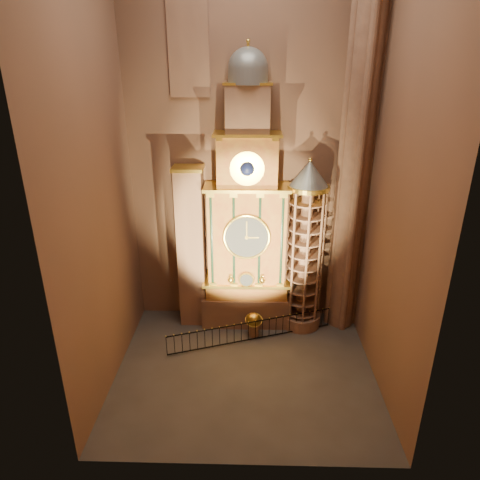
{
  "coord_description": "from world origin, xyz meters",
  "views": [
    {
      "loc": [
        0.21,
        -19.01,
        15.59
      ],
      "look_at": [
        -0.36,
        3.0,
        6.52
      ],
      "focal_mm": 32.0,
      "sensor_mm": 36.0,
      "label": 1
    }
  ],
  "objects_px": {
    "portrait_tower": "(191,248)",
    "celestial_globe": "(254,322)",
    "stair_turret": "(305,249)",
    "iron_railing": "(252,331)",
    "astronomical_clock": "(247,225)"
  },
  "relations": [
    {
      "from": "portrait_tower",
      "to": "stair_turret",
      "type": "height_order",
      "value": "stair_turret"
    },
    {
      "from": "portrait_tower",
      "to": "astronomical_clock",
      "type": "bearing_deg",
      "value": -0.29
    },
    {
      "from": "iron_railing",
      "to": "astronomical_clock",
      "type": "bearing_deg",
      "value": 99.35
    },
    {
      "from": "portrait_tower",
      "to": "celestial_globe",
      "type": "distance_m",
      "value": 5.96
    },
    {
      "from": "astronomical_clock",
      "to": "iron_railing",
      "type": "relative_size",
      "value": 1.71
    },
    {
      "from": "celestial_globe",
      "to": "stair_turret",
      "type": "bearing_deg",
      "value": 24.98
    },
    {
      "from": "iron_railing",
      "to": "stair_turret",
      "type": "bearing_deg",
      "value": 31.92
    },
    {
      "from": "astronomical_clock",
      "to": "portrait_tower",
      "type": "distance_m",
      "value": 3.73
    },
    {
      "from": "portrait_tower",
      "to": "celestial_globe",
      "type": "xyz_separation_m",
      "value": [
        3.87,
        -1.69,
        -4.21
      ]
    },
    {
      "from": "astronomical_clock",
      "to": "portrait_tower",
      "type": "bearing_deg",
      "value": 179.71
    },
    {
      "from": "astronomical_clock",
      "to": "celestial_globe",
      "type": "relative_size",
      "value": 10.63
    },
    {
      "from": "celestial_globe",
      "to": "astronomical_clock",
      "type": "bearing_deg",
      "value": 105.62
    },
    {
      "from": "stair_turret",
      "to": "iron_railing",
      "type": "bearing_deg",
      "value": -148.08
    },
    {
      "from": "astronomical_clock",
      "to": "iron_railing",
      "type": "height_order",
      "value": "astronomical_clock"
    },
    {
      "from": "portrait_tower",
      "to": "iron_railing",
      "type": "xyz_separation_m",
      "value": [
        3.76,
        -2.23,
        -4.45
      ]
    }
  ]
}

